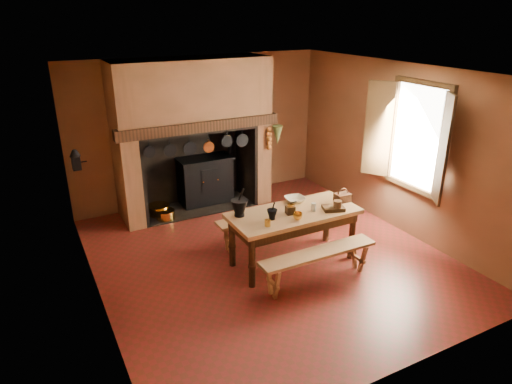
% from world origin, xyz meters
% --- Properties ---
extents(floor, '(5.50, 5.50, 0.00)m').
position_xyz_m(floor, '(0.00, 0.00, 0.00)').
color(floor, maroon).
rests_on(floor, ground).
extents(ceiling, '(5.50, 5.50, 0.00)m').
position_xyz_m(ceiling, '(0.00, 0.00, 2.80)').
color(ceiling, silver).
rests_on(ceiling, back_wall).
extents(back_wall, '(5.00, 0.02, 2.80)m').
position_xyz_m(back_wall, '(0.00, 2.75, 1.40)').
color(back_wall, brown).
rests_on(back_wall, floor).
extents(wall_left, '(0.02, 5.50, 2.80)m').
position_xyz_m(wall_left, '(-2.50, 0.00, 1.40)').
color(wall_left, brown).
rests_on(wall_left, floor).
extents(wall_right, '(0.02, 5.50, 2.80)m').
position_xyz_m(wall_right, '(2.50, 0.00, 1.40)').
color(wall_right, brown).
rests_on(wall_right, floor).
extents(wall_front, '(5.00, 0.02, 2.80)m').
position_xyz_m(wall_front, '(0.00, -2.75, 1.40)').
color(wall_front, brown).
rests_on(wall_front, floor).
extents(chimney_breast, '(2.95, 0.96, 2.80)m').
position_xyz_m(chimney_breast, '(-0.30, 2.31, 1.81)').
color(chimney_breast, brown).
rests_on(chimney_breast, floor).
extents(iron_range, '(1.12, 0.55, 1.60)m').
position_xyz_m(iron_range, '(-0.04, 2.45, 0.48)').
color(iron_range, black).
rests_on(iron_range, floor).
extents(hearth_pans, '(0.51, 0.62, 0.20)m').
position_xyz_m(hearth_pans, '(-1.05, 2.22, 0.09)').
color(hearth_pans, gold).
rests_on(hearth_pans, floor).
extents(hanging_pans, '(1.92, 0.29, 0.27)m').
position_xyz_m(hanging_pans, '(-0.34, 1.81, 1.36)').
color(hanging_pans, black).
rests_on(hanging_pans, chimney_breast).
extents(onion_string, '(0.12, 0.10, 0.46)m').
position_xyz_m(onion_string, '(1.00, 1.79, 1.33)').
color(onion_string, '#A25E1E').
rests_on(onion_string, chimney_breast).
extents(herb_bunch, '(0.20, 0.20, 0.35)m').
position_xyz_m(herb_bunch, '(1.18, 1.79, 1.38)').
color(herb_bunch, '#596831').
rests_on(herb_bunch, chimney_breast).
extents(window, '(0.39, 1.75, 1.76)m').
position_xyz_m(window, '(2.35, -0.40, 1.70)').
color(window, white).
rests_on(window, wall_right).
extents(wall_coffee_mill, '(0.23, 0.16, 0.31)m').
position_xyz_m(wall_coffee_mill, '(-2.42, 1.55, 1.52)').
color(wall_coffee_mill, black).
rests_on(wall_coffee_mill, wall_left).
extents(work_table, '(1.92, 0.85, 0.83)m').
position_xyz_m(work_table, '(0.26, -0.29, 0.70)').
color(work_table, tan).
rests_on(work_table, floor).
extents(bench_front, '(1.76, 0.31, 0.49)m').
position_xyz_m(bench_front, '(0.26, -0.95, 0.37)').
color(bench_front, tan).
rests_on(bench_front, floor).
extents(bench_back, '(1.79, 0.31, 0.50)m').
position_xyz_m(bench_back, '(0.26, 0.42, 0.38)').
color(bench_back, tan).
rests_on(bench_back, floor).
extents(mortar_large, '(0.25, 0.25, 0.42)m').
position_xyz_m(mortar_large, '(-0.51, -0.06, 0.97)').
color(mortar_large, black).
rests_on(mortar_large, work_table).
extents(mortar_small, '(0.15, 0.15, 0.25)m').
position_xyz_m(mortar_small, '(-0.16, -0.38, 0.91)').
color(mortar_small, black).
rests_on(mortar_small, work_table).
extents(coffee_grinder, '(0.17, 0.14, 0.19)m').
position_xyz_m(coffee_grinder, '(0.16, -0.34, 0.90)').
color(coffee_grinder, '#3A2712').
rests_on(coffee_grinder, work_table).
extents(brass_mug_a, '(0.10, 0.10, 0.09)m').
position_xyz_m(brass_mug_a, '(-0.32, -0.54, 0.88)').
color(brass_mug_a, gold).
rests_on(brass_mug_a, work_table).
extents(brass_mug_b, '(0.10, 0.10, 0.10)m').
position_xyz_m(brass_mug_b, '(0.24, -0.26, 0.88)').
color(brass_mug_b, gold).
rests_on(brass_mug_b, work_table).
extents(mixing_bowl, '(0.34, 0.34, 0.08)m').
position_xyz_m(mixing_bowl, '(0.46, 0.00, 0.87)').
color(mixing_bowl, beige).
rests_on(mixing_bowl, work_table).
extents(stoneware_crock, '(0.17, 0.17, 0.16)m').
position_xyz_m(stoneware_crock, '(0.83, -0.56, 0.91)').
color(stoneware_crock, brown).
rests_on(stoneware_crock, work_table).
extents(glass_jar, '(0.09, 0.09, 0.12)m').
position_xyz_m(glass_jar, '(0.52, -0.41, 0.89)').
color(glass_jar, beige).
rests_on(glass_jar, work_table).
extents(wicker_basket, '(0.24, 0.17, 0.22)m').
position_xyz_m(wicker_basket, '(1.11, -0.32, 0.90)').
color(wicker_basket, '#512B18').
rests_on(wicker_basket, work_table).
extents(wooden_tray, '(0.36, 0.31, 0.05)m').
position_xyz_m(wooden_tray, '(0.80, -0.51, 0.86)').
color(wooden_tray, '#3A2712').
rests_on(wooden_tray, work_table).
extents(brass_cup, '(0.16, 0.16, 0.10)m').
position_xyz_m(brass_cup, '(0.16, -0.54, 0.88)').
color(brass_cup, gold).
rests_on(brass_cup, work_table).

